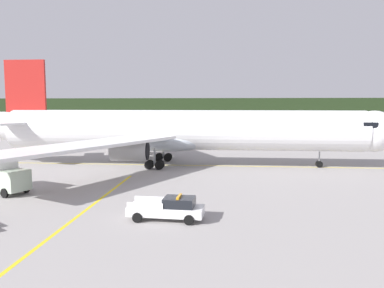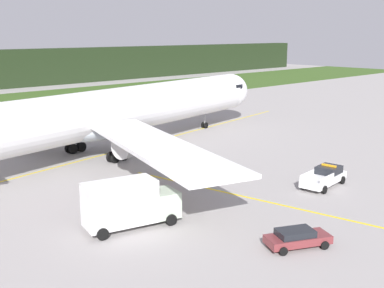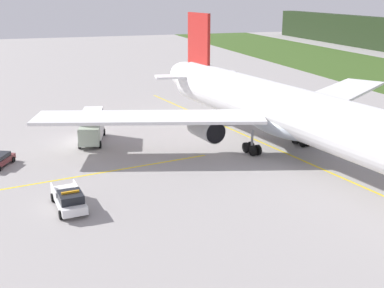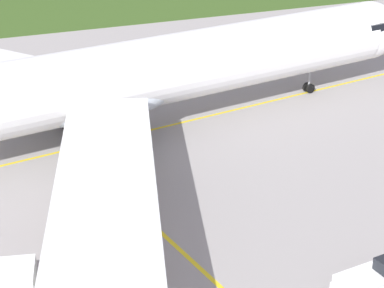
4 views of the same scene
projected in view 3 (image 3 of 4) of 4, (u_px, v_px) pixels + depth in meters
The scene contains 6 objects.
ground at pixel (211, 156), 56.59m from camera, with size 320.00×320.00×0.00m, color gray.
taxiway_centerline_main at pixel (296, 157), 56.11m from camera, with size 79.12×0.30×0.01m, color yellow.
taxiway_centerline_spur at pixel (61, 179), 49.57m from camera, with size 32.73×0.30×0.01m, color yellow.
airliner at pixel (294, 114), 55.27m from camera, with size 59.68×52.71×14.96m.
ops_pickup_truck at pixel (69, 199), 42.62m from camera, with size 5.99×2.86×1.94m.
catering_truck at pixel (92, 126), 61.63m from camera, with size 7.57×4.08×3.88m.
Camera 3 is at (50.38, -18.72, 17.92)m, focal length 46.74 mm.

